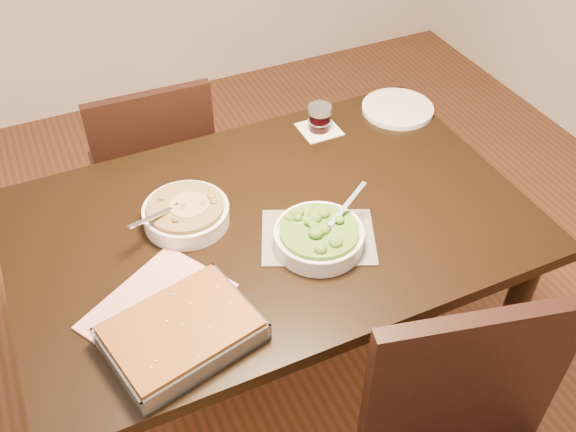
% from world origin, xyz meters
% --- Properties ---
extents(ground, '(4.00, 4.00, 0.00)m').
position_xyz_m(ground, '(0.00, 0.00, 0.00)').
color(ground, '#482B14').
rests_on(ground, ground).
extents(table, '(1.40, 0.90, 0.75)m').
position_xyz_m(table, '(0.00, 0.00, 0.65)').
color(table, black).
rests_on(table, ground).
extents(magazine_a, '(0.40, 0.37, 0.01)m').
position_xyz_m(magazine_a, '(-0.37, -0.17, 0.75)').
color(magazine_a, '#B13245').
rests_on(magazine_a, table).
extents(magazine_b, '(0.36, 0.32, 0.01)m').
position_xyz_m(magazine_b, '(0.08, -0.12, 0.75)').
color(magazine_b, '#24242B').
rests_on(magazine_b, table).
extents(coaster, '(0.12, 0.12, 0.00)m').
position_xyz_m(coaster, '(0.31, 0.33, 0.75)').
color(coaster, white).
rests_on(coaster, table).
extents(stew_bowl, '(0.25, 0.24, 0.09)m').
position_xyz_m(stew_bowl, '(-0.22, 0.09, 0.78)').
color(stew_bowl, white).
rests_on(stew_bowl, table).
extents(broccoli_bowl, '(0.26, 0.24, 0.09)m').
position_xyz_m(broccoli_bowl, '(0.07, -0.15, 0.78)').
color(broccoli_bowl, white).
rests_on(broccoli_bowl, table).
extents(baking_dish, '(0.37, 0.31, 0.06)m').
position_xyz_m(baking_dish, '(-0.35, -0.29, 0.78)').
color(baking_dish, silver).
rests_on(baking_dish, table).
extents(wine_tumbler, '(0.08, 0.08, 0.09)m').
position_xyz_m(wine_tumbler, '(0.31, 0.33, 0.80)').
color(wine_tumbler, black).
rests_on(wine_tumbler, coaster).
extents(dinner_plate, '(0.24, 0.24, 0.02)m').
position_xyz_m(dinner_plate, '(0.60, 0.32, 0.76)').
color(dinner_plate, silver).
rests_on(dinner_plate, table).
extents(chair_far, '(0.43, 0.43, 0.88)m').
position_xyz_m(chair_far, '(-0.18, 0.68, 0.49)').
color(chair_far, black).
rests_on(chair_far, ground).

